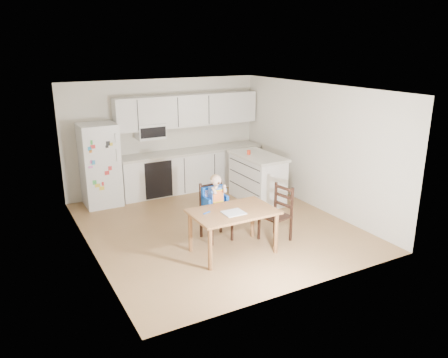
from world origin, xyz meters
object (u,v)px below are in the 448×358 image
chair_booster (215,200)px  chair_side (279,209)px  dining_table (233,216)px  refrigerator (100,165)px  kitchen_island (257,178)px  red_cup (249,152)px

chair_booster → chair_side: bearing=-31.7°
dining_table → chair_side: 0.95m
refrigerator → dining_table: size_ratio=1.28×
kitchen_island → red_cup: 0.58m
dining_table → chair_side: size_ratio=1.40×
red_cup → chair_booster: (-1.51, -1.37, -0.36)m
kitchen_island → chair_side: 1.95m
refrigerator → kitchen_island: 3.27m
chair_side → chair_booster: bearing=-130.7°
chair_booster → chair_side: 1.10m
chair_booster → chair_side: size_ratio=1.21×
red_cup → dining_table: bearing=-127.2°
refrigerator → chair_side: (2.24, -3.15, -0.31)m
dining_table → chair_booster: size_ratio=1.16×
chair_side → kitchen_island: bearing=147.9°
kitchen_island → chair_side: (-0.72, -1.81, 0.03)m
red_cup → dining_table: red_cup is taller
kitchen_island → chair_booster: 2.09m
dining_table → chair_side: chair_side is taller
red_cup → chair_side: bearing=-106.4°
dining_table → chair_side: (0.94, 0.07, -0.08)m
refrigerator → red_cup: 3.07m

